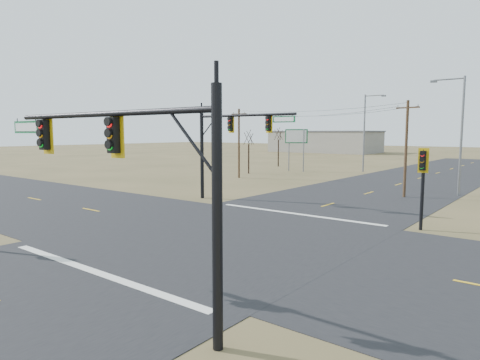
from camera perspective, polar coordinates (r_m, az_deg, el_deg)
name	(u,v)px	position (r m, az deg, el deg)	size (l,w,h in m)	color
ground	(223,236)	(22.47, -2.32, -7.44)	(320.00, 320.00, 0.00)	brown
road_ew	(223,236)	(22.47, -2.32, -7.42)	(160.00, 14.00, 0.02)	black
road_ns	(223,236)	(22.47, -2.32, -7.41)	(14.00, 160.00, 0.02)	black
stop_bar_near	(96,272)	(17.66, -18.64, -11.54)	(12.00, 0.40, 0.01)	silver
stop_bar_far	(297,214)	(28.46, 7.55, -4.49)	(12.00, 0.40, 0.01)	silver
mast_arm_near	(116,153)	(13.04, -16.16, 3.45)	(10.33, 0.45, 6.50)	black
mast_arm_far	(230,134)	(32.90, -1.37, 6.10)	(8.92, 0.44, 7.22)	black
pedestal_signal_ne	(423,171)	(25.17, 23.18, 1.16)	(0.63, 0.55, 4.55)	black
utility_pole_near	(406,147)	(37.76, 21.27, 4.16)	(1.94, 0.40, 7.97)	#4D3621
utility_pole_far	(239,142)	(50.52, -0.14, 5.11)	(1.98, 0.40, 8.11)	#4D3621
highway_sign	(296,141)	(59.61, 7.52, 5.12)	(2.90, 1.25, 5.82)	slate
streetlight_a	(459,129)	(40.54, 27.17, 6.04)	(2.81, 0.42, 10.02)	slate
streetlight_c	(366,129)	(60.55, 16.44, 6.57)	(2.92, 0.45, 10.43)	slate
bare_tree_a	(249,137)	(55.75, 1.17, 5.75)	(3.03, 3.03, 6.03)	black
bare_tree_b	(279,133)	(67.74, 5.16, 6.20)	(3.06, 3.06, 6.51)	black
warehouse_left	(325,142)	(119.60, 11.21, 4.98)	(28.00, 14.00, 5.50)	gray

